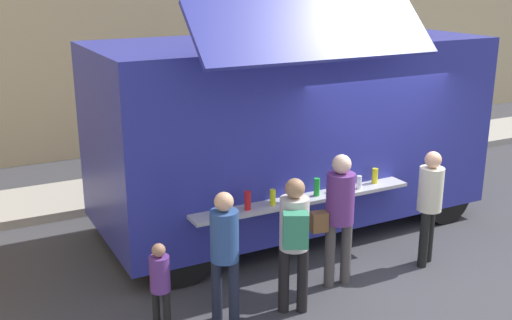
{
  "coord_description": "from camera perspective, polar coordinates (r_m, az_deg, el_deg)",
  "views": [
    {
      "loc": [
        -5.5,
        -6.24,
        3.92
      ],
      "look_at": [
        -1.54,
        1.45,
        1.3
      ],
      "focal_mm": 43.49,
      "sensor_mm": 36.0,
      "label": 1
    }
  ],
  "objects": [
    {
      "name": "child_near_queue",
      "position": [
        7.04,
        -8.81,
        -10.94
      ],
      "size": [
        0.23,
        0.23,
        1.11
      ],
      "rotation": [
        0.0,
        0.0,
        0.64
      ],
      "color": "black",
      "rests_on": "ground"
    },
    {
      "name": "ground_plane",
      "position": [
        9.2,
        12.94,
        -8.84
      ],
      "size": [
        60.0,
        60.0,
        0.0
      ],
      "primitive_type": "plane",
      "color": "#38383D"
    },
    {
      "name": "customer_extra_browsing",
      "position": [
        8.78,
        15.7,
        -3.39
      ],
      "size": [
        0.33,
        0.33,
        1.64
      ],
      "rotation": [
        0.0,
        0.0,
        2.08
      ],
      "color": "black",
      "rests_on": "ground"
    },
    {
      "name": "customer_front_ordering",
      "position": [
        7.93,
        7.61,
        -4.53
      ],
      "size": [
        0.58,
        0.36,
        1.77
      ],
      "rotation": [
        0.0,
        0.0,
        1.43
      ],
      "color": "#494545",
      "rests_on": "ground"
    },
    {
      "name": "trash_bin",
      "position": [
        13.71,
        10.92,
        2.17
      ],
      "size": [
        0.6,
        0.6,
        1.03
      ],
      "primitive_type": "cylinder",
      "color": "#2F5B37",
      "rests_on": "ground"
    },
    {
      "name": "customer_mid_with_backpack",
      "position": [
        7.22,
        3.54,
        -6.76
      ],
      "size": [
        0.46,
        0.55,
        1.69
      ],
      "rotation": [
        0.0,
        0.0,
        1.1
      ],
      "color": "black",
      "rests_on": "ground"
    },
    {
      "name": "customer_rear_waiting",
      "position": [
        7.08,
        -2.91,
        -7.92
      ],
      "size": [
        0.33,
        0.33,
        1.61
      ],
      "rotation": [
        0.0,
        0.0,
        0.8
      ],
      "color": "#1D2235",
      "rests_on": "ground"
    },
    {
      "name": "food_truck_main",
      "position": [
        9.65,
        3.22,
        3.04
      ],
      "size": [
        5.98,
        3.26,
        3.63
      ],
      "rotation": [
        0.0,
        0.0,
        0.01
      ],
      "color": "#2A2F97",
      "rests_on": "ground"
    },
    {
      "name": "curb_strip",
      "position": [
        11.39,
        -21.81,
        -4.15
      ],
      "size": [
        28.0,
        1.6,
        0.15
      ],
      "primitive_type": "cube",
      "color": "#9E998E",
      "rests_on": "ground"
    }
  ]
}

